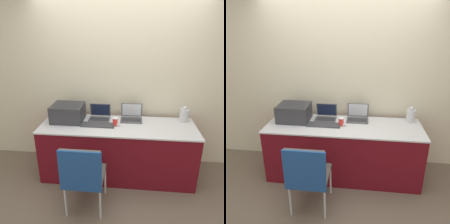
# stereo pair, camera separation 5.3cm
# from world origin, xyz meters

# --- Properties ---
(ground_plane) EXTENTS (14.00, 14.00, 0.00)m
(ground_plane) POSITION_xyz_m (0.00, 0.00, 0.00)
(ground_plane) COLOR #6B5B4C
(wall_back) EXTENTS (8.00, 0.05, 2.60)m
(wall_back) POSITION_xyz_m (0.00, 0.82, 1.30)
(wall_back) COLOR beige
(wall_back) RESTS_ON ground_plane
(table) EXTENTS (2.17, 0.72, 0.80)m
(table) POSITION_xyz_m (0.00, 0.35, 0.40)
(table) COLOR maroon
(table) RESTS_ON ground_plane
(printer) EXTENTS (0.44, 0.39, 0.24)m
(printer) POSITION_xyz_m (-0.74, 0.44, 0.93)
(printer) COLOR #333338
(printer) RESTS_ON table
(laptop_left) EXTENTS (0.31, 0.26, 0.22)m
(laptop_left) POSITION_xyz_m (-0.29, 0.54, 0.85)
(laptop_left) COLOR #4C4C51
(laptop_left) RESTS_ON table
(laptop_right) EXTENTS (0.31, 0.25, 0.23)m
(laptop_right) POSITION_xyz_m (0.18, 0.57, 0.85)
(laptop_right) COLOR #4C4C51
(laptop_right) RESTS_ON table
(external_keyboard) EXTENTS (0.47, 0.15, 0.02)m
(external_keyboard) POSITION_xyz_m (-0.28, 0.31, 0.81)
(external_keyboard) COLOR #3D3D42
(external_keyboard) RESTS_ON table
(coffee_cup) EXTENTS (0.08, 0.08, 0.11)m
(coffee_cup) POSITION_xyz_m (-0.04, 0.34, 0.86)
(coffee_cup) COLOR red
(coffee_cup) RESTS_ON table
(mouse) EXTENTS (0.06, 0.04, 0.04)m
(mouse) POSITION_xyz_m (0.01, 0.32, 0.82)
(mouse) COLOR silver
(mouse) RESTS_ON table
(metal_pitcher) EXTENTS (0.13, 0.13, 0.24)m
(metal_pitcher) POSITION_xyz_m (0.94, 0.58, 0.90)
(metal_pitcher) COLOR silver
(metal_pitcher) RESTS_ON table
(chair) EXTENTS (0.46, 0.49, 0.90)m
(chair) POSITION_xyz_m (-0.33, -0.44, 0.56)
(chair) COLOR #4C4742
(chair) RESTS_ON ground_plane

